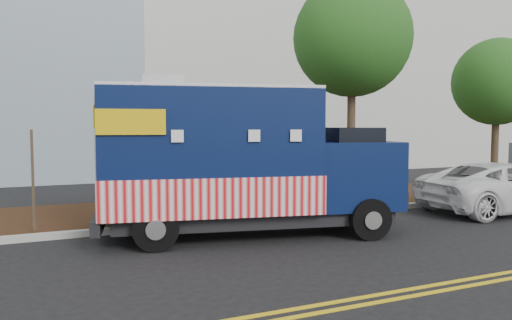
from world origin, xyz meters
name	(u,v)px	position (x,y,z in m)	size (l,w,h in m)	color
ground	(172,243)	(0.00, 0.00, 0.00)	(120.00, 120.00, 0.00)	black
curb	(157,227)	(0.00, 1.40, 0.07)	(120.00, 0.18, 0.15)	#9E9E99
mulch_strip	(139,213)	(0.00, 3.50, 0.07)	(120.00, 4.00, 0.15)	black
centerline_near	(259,315)	(0.00, -4.45, 0.01)	(120.00, 0.10, 0.01)	gold
tree_c	(352,38)	(6.62, 2.98, 5.22)	(3.71, 3.71, 7.09)	#38281C
tree_d	(497,82)	(12.93, 2.88, 4.06)	(3.17, 3.17, 5.66)	#38281C
sign_post	(33,184)	(-2.66, 1.71, 1.20)	(0.06, 0.06, 2.40)	#473828
food_truck	(235,165)	(1.51, 0.16, 1.61)	(7.07, 3.77, 3.55)	black
white_car	(506,187)	(9.75, -0.24, 0.71)	(2.37, 5.14, 1.43)	white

